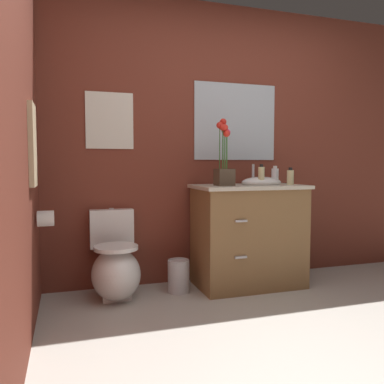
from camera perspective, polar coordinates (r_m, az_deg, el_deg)
ground_plane at (r=2.38m, az=19.16°, el=-22.49°), size 10.11×10.11×0.00m
wall_back at (r=3.72m, az=6.15°, el=6.96°), size 4.72×0.05×2.50m
wall_left at (r=2.22m, az=-24.15°, el=8.70°), size 0.05×4.69×2.50m
toilet at (r=3.22m, az=-11.07°, el=-10.69°), size 0.38×0.59×0.69m
vanity_cabinet at (r=3.47m, az=8.22°, el=-6.06°), size 0.94×0.56×1.06m
flower_vase at (r=3.26m, az=4.70°, el=4.40°), size 0.14×0.14×0.56m
soap_bottle at (r=3.54m, az=14.08°, el=2.13°), size 0.06×0.06×0.15m
lotion_bottle at (r=3.63m, az=11.95°, el=2.32°), size 0.07×0.07×0.16m
hand_wash_bottle at (r=3.38m, az=10.02°, el=2.35°), size 0.05×0.05×0.18m
trash_bin at (r=3.32m, az=-1.96°, el=-12.05°), size 0.18×0.18×0.27m
wall_poster at (r=3.40m, az=-11.87°, el=10.10°), size 0.39×0.01×0.47m
wall_mirror at (r=3.70m, az=6.31°, el=10.08°), size 0.80×0.01×0.70m
hanging_towel at (r=2.68m, az=-22.14°, el=6.30°), size 0.03×0.28×0.52m
toilet_paper_roll at (r=2.93m, az=-20.46°, el=-3.62°), size 0.11×0.11×0.11m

